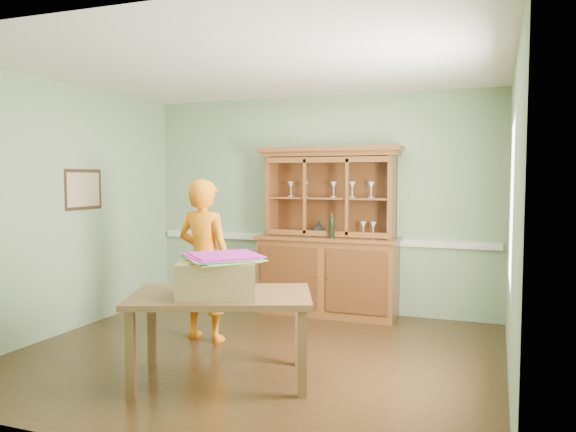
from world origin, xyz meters
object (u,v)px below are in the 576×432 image
at_px(china_hutch, 328,256).
at_px(person, 204,260).
at_px(dining_table, 221,304).
at_px(cardboard_box, 217,278).

xyz_separation_m(china_hutch, person, (-0.90, -1.48, 0.11)).
height_order(dining_table, person, person).
height_order(china_hutch, cardboard_box, china_hutch).
bearing_deg(cardboard_box, dining_table, 98.98).
bearing_deg(cardboard_box, china_hutch, 86.24).
xyz_separation_m(cardboard_box, person, (-0.73, 1.11, -0.04)).
distance_m(china_hutch, cardboard_box, 2.60).
bearing_deg(dining_table, cardboard_box, -102.44).
bearing_deg(cardboard_box, person, 123.27).
relative_size(dining_table, cardboard_box, 2.74).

